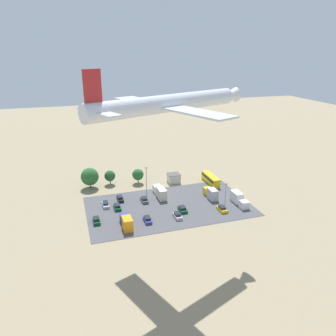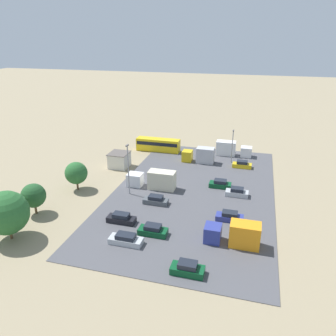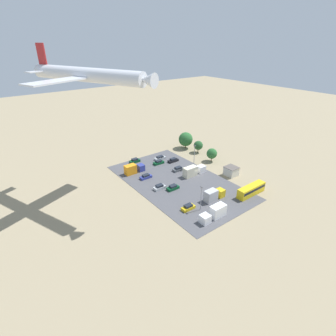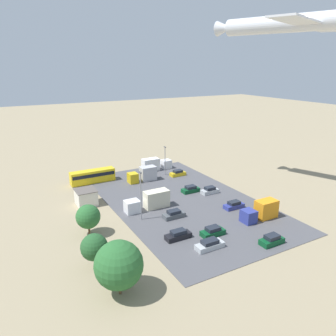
{
  "view_description": "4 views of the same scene",
  "coord_description": "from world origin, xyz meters",
  "px_view_note": "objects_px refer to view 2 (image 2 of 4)",
  "views": [
    {
      "loc": [
        27.92,
        95.87,
        46.25
      ],
      "look_at": [
        4.15,
        20.55,
        17.47
      ],
      "focal_mm": 35.0,
      "sensor_mm": 36.0,
      "label": 1
    },
    {
      "loc": [
        54.26,
        18.22,
        27.06
      ],
      "look_at": [
        4.97,
        4.62,
        6.25
      ],
      "focal_mm": 35.0,
      "sensor_mm": 36.0,
      "label": 2
    },
    {
      "loc": [
        -60.44,
        58.41,
        44.16
      ],
      "look_at": [
        3.75,
        9.72,
        4.28
      ],
      "focal_mm": 28.0,
      "sensor_mm": 36.0,
      "label": 3
    },
    {
      "loc": [
        55.59,
        -25.6,
        27.88
      ],
      "look_at": [
        -1.94,
        6.31,
        7.1
      ],
      "focal_mm": 35.0,
      "sensor_mm": 36.0,
      "label": 4
    }
  ],
  "objects_px": {
    "parked_car_5": "(242,165)",
    "parked_car_6": "(156,200)",
    "parked_car_3": "(220,184)",
    "parked_truck_1": "(232,149)",
    "parked_car_4": "(237,192)",
    "shed_building": "(119,160)",
    "parked_car_2": "(126,240)",
    "parked_car_7": "(187,269)",
    "parked_truck_0": "(200,155)",
    "parked_car_8": "(230,217)",
    "parked_truck_2": "(154,180)",
    "parked_car_0": "(121,218)",
    "bus": "(158,144)",
    "parked_car_1": "(153,230)",
    "parked_truck_3": "(236,234)"
  },
  "relations": [
    {
      "from": "parked_car_5",
      "to": "parked_car_6",
      "type": "bearing_deg",
      "value": -32.41
    },
    {
      "from": "parked_car_3",
      "to": "parked_truck_1",
      "type": "xyz_separation_m",
      "value": [
        -18.7,
        0.38,
        0.92
      ]
    },
    {
      "from": "parked_car_4",
      "to": "shed_building",
      "type": "bearing_deg",
      "value": -106.17
    },
    {
      "from": "parked_car_2",
      "to": "parked_car_7",
      "type": "bearing_deg",
      "value": -111.55
    },
    {
      "from": "parked_car_4",
      "to": "parked_car_3",
      "type": "bearing_deg",
      "value": -129.63
    },
    {
      "from": "parked_truck_0",
      "to": "parked_car_8",
      "type": "bearing_deg",
      "value": -159.3
    },
    {
      "from": "parked_car_7",
      "to": "shed_building",
      "type": "bearing_deg",
      "value": 35.87
    },
    {
      "from": "parked_car_3",
      "to": "parked_car_8",
      "type": "distance_m",
      "value": 12.04
    },
    {
      "from": "shed_building",
      "to": "parked_car_4",
      "type": "height_order",
      "value": "shed_building"
    },
    {
      "from": "parked_car_7",
      "to": "parked_truck_2",
      "type": "relative_size",
      "value": 0.44
    },
    {
      "from": "parked_car_3",
      "to": "parked_truck_2",
      "type": "relative_size",
      "value": 0.44
    },
    {
      "from": "parked_car_2",
      "to": "parked_car_8",
      "type": "xyz_separation_m",
      "value": [
        -10.07,
        13.33,
        0.0
      ]
    },
    {
      "from": "parked_car_5",
      "to": "parked_truck_0",
      "type": "xyz_separation_m",
      "value": [
        -0.74,
        -9.47,
        0.97
      ]
    },
    {
      "from": "parked_car_0",
      "to": "parked_truck_0",
      "type": "xyz_separation_m",
      "value": [
        -28.87,
        7.14,
        0.97
      ]
    },
    {
      "from": "parked_truck_2",
      "to": "shed_building",
      "type": "bearing_deg",
      "value": 52.11
    },
    {
      "from": "parked_car_2",
      "to": "parked_truck_0",
      "type": "relative_size",
      "value": 0.66
    },
    {
      "from": "bus",
      "to": "parked_truck_0",
      "type": "xyz_separation_m",
      "value": [
        5.08,
        11.53,
        -0.07
      ]
    },
    {
      "from": "shed_building",
      "to": "parked_car_2",
      "type": "relative_size",
      "value": 0.93
    },
    {
      "from": "shed_building",
      "to": "parked_car_8",
      "type": "distance_m",
      "value": 30.49
    },
    {
      "from": "shed_building",
      "to": "parked_car_2",
      "type": "bearing_deg",
      "value": 24.92
    },
    {
      "from": "parked_truck_0",
      "to": "parked_truck_1",
      "type": "relative_size",
      "value": 0.86
    },
    {
      "from": "bus",
      "to": "parked_car_0",
      "type": "bearing_deg",
      "value": 7.38
    },
    {
      "from": "parked_car_3",
      "to": "parked_truck_2",
      "type": "height_order",
      "value": "parked_truck_2"
    },
    {
      "from": "parked_car_3",
      "to": "parked_car_2",
      "type": "bearing_deg",
      "value": 154.42
    },
    {
      "from": "bus",
      "to": "parked_car_6",
      "type": "distance_m",
      "value": 27.84
    },
    {
      "from": "parked_car_3",
      "to": "parked_car_6",
      "type": "bearing_deg",
      "value": 133.79
    },
    {
      "from": "bus",
      "to": "parked_car_1",
      "type": "xyz_separation_m",
      "value": [
        35.83,
        10.15,
        -1.04
      ]
    },
    {
      "from": "parked_car_3",
      "to": "shed_building",
      "type": "bearing_deg",
      "value": 78.12
    },
    {
      "from": "parked_car_2",
      "to": "parked_car_7",
      "type": "height_order",
      "value": "parked_car_7"
    },
    {
      "from": "parked_car_0",
      "to": "parked_car_5",
      "type": "xyz_separation_m",
      "value": [
        -28.13,
        16.6,
        -0.0
      ]
    },
    {
      "from": "parked_car_2",
      "to": "parked_car_3",
      "type": "xyz_separation_m",
      "value": [
        -21.75,
        10.41,
        0.02
      ]
    },
    {
      "from": "parked_car_6",
      "to": "parked_car_2",
      "type": "bearing_deg",
      "value": -2.43
    },
    {
      "from": "parked_car_3",
      "to": "parked_truck_1",
      "type": "bearing_deg",
      "value": -1.18
    },
    {
      "from": "parked_truck_1",
      "to": "parked_car_2",
      "type": "bearing_deg",
      "value": -14.94
    },
    {
      "from": "parked_car_2",
      "to": "parked_car_5",
      "type": "bearing_deg",
      "value": -22.57
    },
    {
      "from": "parked_car_1",
      "to": "parked_truck_0",
      "type": "height_order",
      "value": "parked_truck_0"
    },
    {
      "from": "parked_truck_1",
      "to": "parked_truck_2",
      "type": "distance_m",
      "value": 25.48
    },
    {
      "from": "parked_car_7",
      "to": "parked_car_1",
      "type": "bearing_deg",
      "value": 43.78
    },
    {
      "from": "parked_car_0",
      "to": "parked_car_2",
      "type": "height_order",
      "value": "parked_car_0"
    },
    {
      "from": "parked_car_3",
      "to": "parked_truck_3",
      "type": "xyz_separation_m",
      "value": [
        17.86,
        4.26,
        0.93
      ]
    },
    {
      "from": "parked_car_6",
      "to": "parked_car_7",
      "type": "relative_size",
      "value": 1.03
    },
    {
      "from": "parked_car_4",
      "to": "parked_car_7",
      "type": "relative_size",
      "value": 0.98
    },
    {
      "from": "shed_building",
      "to": "parked_car_2",
      "type": "xyz_separation_m",
      "value": [
        26.53,
        12.32,
        -0.95
      ]
    },
    {
      "from": "parked_car_3",
      "to": "parked_car_5",
      "type": "height_order",
      "value": "parked_car_5"
    },
    {
      "from": "parked_car_5",
      "to": "parked_truck_3",
      "type": "height_order",
      "value": "parked_truck_3"
    },
    {
      "from": "parked_car_1",
      "to": "parked_car_3",
      "type": "relative_size",
      "value": 1.03
    },
    {
      "from": "parked_car_5",
      "to": "parked_car_2",
      "type": "bearing_deg",
      "value": -22.57
    },
    {
      "from": "bus",
      "to": "parked_car_5",
      "type": "distance_m",
      "value": 21.82
    },
    {
      "from": "parked_car_1",
      "to": "parked_truck_1",
      "type": "bearing_deg",
      "value": 168.1
    },
    {
      "from": "parked_car_0",
      "to": "parked_truck_2",
      "type": "xyz_separation_m",
      "value": [
        -13.18,
        1.17,
        0.96
      ]
    }
  ]
}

